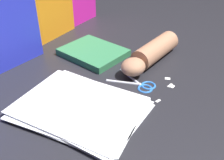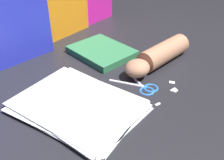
% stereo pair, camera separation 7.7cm
% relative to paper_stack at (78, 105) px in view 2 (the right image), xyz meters
% --- Properties ---
extents(ground_plane, '(6.00, 6.00, 0.00)m').
position_rel_paper_stack_xyz_m(ground_plane, '(0.12, -0.08, -0.01)').
color(ground_plane, black).
extents(paper_stack, '(0.29, 0.36, 0.02)m').
position_rel_paper_stack_xyz_m(paper_stack, '(0.00, 0.00, 0.00)').
color(paper_stack, white).
rests_on(paper_stack, ground_plane).
extents(book_closed, '(0.23, 0.26, 0.03)m').
position_rel_paper_stack_xyz_m(book_closed, '(0.30, 0.15, 0.00)').
color(book_closed, '#2D7247').
rests_on(book_closed, ground_plane).
extents(scissors, '(0.11, 0.17, 0.01)m').
position_rel_paper_stack_xyz_m(scissors, '(0.20, -0.10, -0.00)').
color(scissors, silver).
rests_on(scissors, ground_plane).
extents(hand_forearm, '(0.32, 0.13, 0.08)m').
position_rel_paper_stack_xyz_m(hand_forearm, '(0.36, -0.08, 0.03)').
color(hand_forearm, '#A87556').
rests_on(hand_forearm, ground_plane).
extents(paper_scrap_near, '(0.03, 0.01, 0.00)m').
position_rel_paper_stack_xyz_m(paper_scrap_near, '(0.24, -0.19, -0.01)').
color(paper_scrap_near, white).
rests_on(paper_scrap_near, ground_plane).
extents(paper_scrap_mid, '(0.02, 0.02, 0.00)m').
position_rel_paper_stack_xyz_m(paper_scrap_mid, '(0.28, -0.17, -0.01)').
color(paper_scrap_mid, white).
rests_on(paper_scrap_mid, ground_plane).
extents(paper_scrap_far, '(0.02, 0.01, 0.00)m').
position_rel_paper_stack_xyz_m(paper_scrap_far, '(0.24, -0.20, -0.01)').
color(paper_scrap_far, white).
rests_on(paper_scrap_far, ground_plane).
extents(paper_scrap_side, '(0.02, 0.01, 0.00)m').
position_rel_paper_stack_xyz_m(paper_scrap_side, '(0.15, -0.18, -0.01)').
color(paper_scrap_side, white).
rests_on(paper_scrap_side, ground_plane).
extents(pen, '(0.09, 0.11, 0.01)m').
position_rel_paper_stack_xyz_m(pen, '(-0.07, -0.12, -0.00)').
color(pen, black).
rests_on(pen, ground_plane).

